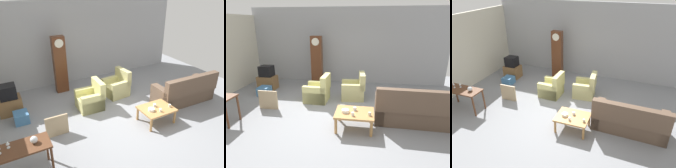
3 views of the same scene
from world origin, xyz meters
The scene contains 18 objects.
ground_plane centered at (0.00, 0.00, 0.00)m, with size 10.40×10.40×0.00m, color gray.
garage_door_wall centered at (0.00, 3.60, 1.60)m, with size 8.40×0.16×3.20m, color #9EA0A5.
couch_floral centered at (2.24, 0.05, 0.35)m, with size 2.12×0.93×1.04m.
armchair_olive_near centered at (-0.68, 1.18, 0.31)m, with size 0.81×0.78×0.92m.
armchair_olive_far centered at (0.51, 1.59, 0.31)m, with size 0.86×0.83×0.92m.
coffee_table_wood centered at (0.67, -0.43, 0.38)m, with size 0.96×0.76×0.45m.
console_table_dark centered at (-3.10, -0.71, 0.65)m, with size 1.30×0.56×0.76m.
grandfather_clock centered at (-1.14, 2.83, 1.04)m, with size 0.44×0.30×2.07m.
tv_stand_cabinet centered at (-3.01, 2.08, 0.27)m, with size 0.68×0.52×0.54m, color brown.
tv_crt centered at (-3.01, 2.08, 0.75)m, with size 0.48×0.44×0.42m, color black.
framed_picture_leaning centered at (-2.05, 0.31, 0.30)m, with size 0.60×0.05×0.60m, color tan.
storage_box_blue centered at (-2.80, 1.41, 0.16)m, with size 0.40×0.45×0.32m, color teal.
glass_dome_cloche centered at (-2.76, -0.69, 0.83)m, with size 0.15×0.15×0.15m, color silver.
cup_white_porcelain centered at (0.64, -0.63, 0.49)m, with size 0.07×0.07×0.09m, color white.
cup_blue_rimmed centered at (0.67, -0.33, 0.49)m, with size 0.09×0.09×0.09m, color silver.
cup_cream_tall centered at (1.04, -0.56, 0.49)m, with size 0.08×0.08×0.08m, color beige.
bowl_white_stacked centered at (0.44, -0.47, 0.49)m, with size 0.19×0.19×0.07m, color white.
wine_glass_short centered at (-3.25, -0.61, 0.87)m, with size 0.07×0.07×0.17m.
Camera 1 is at (-3.11, -4.67, 3.81)m, focal length 35.88 mm.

